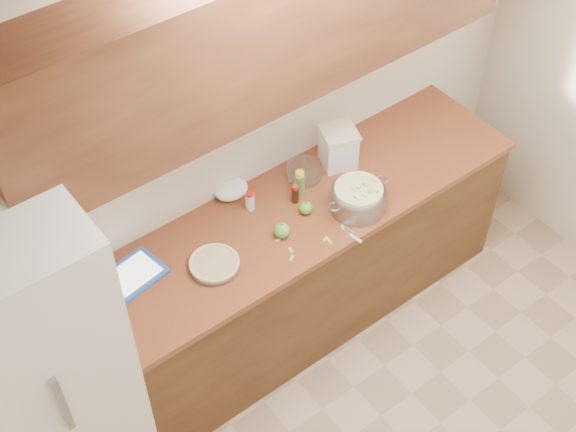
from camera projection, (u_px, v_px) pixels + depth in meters
room_shell at (531, 371)px, 3.00m from camera, size 3.60×3.60×3.60m
counter_run at (291, 270)px, 4.41m from camera, size 2.64×0.68×0.92m
upper_cabinets at (269, 27)px, 3.41m from camera, size 2.60×0.34×0.70m
fridge at (33, 368)px, 3.48m from camera, size 0.70×0.70×1.80m
pie at (214, 264)px, 3.82m from camera, size 0.25×0.25×0.04m
colander at (358, 198)px, 4.06m from camera, size 0.38×0.28×0.14m
flour_canister at (338, 147)px, 4.25m from camera, size 0.24×0.24×0.23m
tablet at (133, 275)px, 3.79m from camera, size 0.32×0.26×0.02m
paring_knife at (354, 237)px, 3.96m from camera, size 0.04×0.15×0.01m
lemon_bottle at (300, 182)px, 4.13m from camera, size 0.05×0.05×0.14m
cinnamon_shaker at (250, 201)px, 4.06m from camera, size 0.05×0.05×0.11m
vanilla_bottle at (295, 194)px, 4.10m from camera, size 0.04×0.04×0.11m
mixing_bowl at (304, 171)px, 4.23m from camera, size 0.20×0.20×0.07m
paper_towel at (231, 189)px, 4.14m from camera, size 0.22×0.20×0.08m
apple_left at (282, 230)px, 3.94m from camera, size 0.08×0.08×0.09m
apple_center at (306, 208)px, 4.06m from camera, size 0.07×0.07×0.08m
peel_a at (291, 250)px, 3.91m from camera, size 0.02×0.04×0.00m
peel_b at (330, 241)px, 3.95m from camera, size 0.02×0.04×0.00m
peel_c at (325, 239)px, 3.96m from camera, size 0.04×0.02×0.00m
peel_d at (279, 239)px, 3.96m from camera, size 0.05×0.03×0.00m
peel_e at (343, 227)px, 4.01m from camera, size 0.03×0.04×0.00m
peel_f at (292, 258)px, 3.87m from camera, size 0.04×0.03×0.00m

